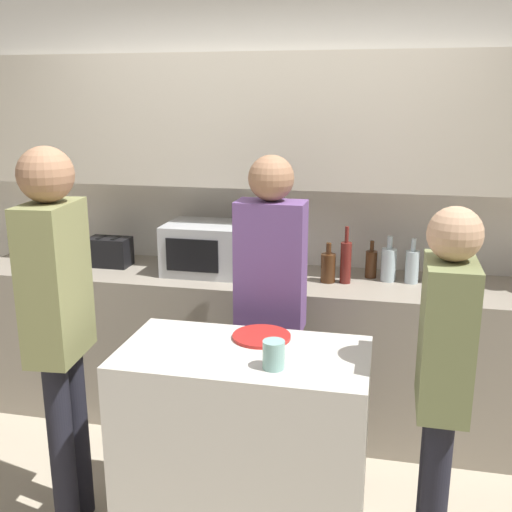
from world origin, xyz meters
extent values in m
cube|color=silver|center=(0.00, 1.74, 1.35)|extent=(6.40, 0.08, 2.70)
cube|color=beige|center=(0.00, 1.54, 1.83)|extent=(3.74, 0.32, 0.75)
cube|color=gray|center=(0.00, 1.39, 0.46)|extent=(3.60, 0.62, 0.93)
cube|color=beige|center=(0.13, 0.33, 0.46)|extent=(1.06, 0.56, 0.92)
cube|color=#B7BABC|center=(-0.34, 1.42, 1.08)|extent=(0.52, 0.38, 0.30)
cube|color=black|center=(-0.39, 1.22, 1.08)|extent=(0.31, 0.01, 0.19)
cube|color=black|center=(-1.00, 1.42, 1.02)|extent=(0.26, 0.16, 0.18)
cube|color=black|center=(-1.05, 1.42, 1.11)|extent=(0.02, 0.11, 0.01)
cube|color=black|center=(-0.95, 1.42, 1.11)|extent=(0.02, 0.11, 0.01)
cylinder|color=#472814|center=(0.38, 1.36, 1.01)|extent=(0.08, 0.08, 0.17)
cylinder|color=#472814|center=(0.38, 1.36, 1.13)|extent=(0.03, 0.03, 0.06)
cylinder|color=maroon|center=(0.48, 1.37, 1.05)|extent=(0.06, 0.06, 0.24)
cylinder|color=maroon|center=(0.48, 1.37, 1.21)|extent=(0.02, 0.02, 0.09)
cylinder|color=#472814|center=(0.62, 1.51, 1.01)|extent=(0.07, 0.07, 0.16)
cylinder|color=#472814|center=(0.62, 1.51, 1.12)|extent=(0.02, 0.02, 0.06)
cylinder|color=silver|center=(0.72, 1.46, 1.02)|extent=(0.09, 0.09, 0.19)
cylinder|color=silver|center=(0.72, 1.46, 1.16)|extent=(0.03, 0.03, 0.07)
cylinder|color=silver|center=(0.85, 1.45, 1.02)|extent=(0.08, 0.08, 0.19)
cylinder|color=silver|center=(0.85, 1.45, 1.15)|extent=(0.03, 0.03, 0.07)
cylinder|color=silver|center=(0.97, 1.50, 1.02)|extent=(0.08, 0.08, 0.17)
cylinder|color=silver|center=(0.97, 1.50, 1.14)|extent=(0.03, 0.03, 0.07)
cylinder|color=red|center=(0.18, 0.48, 0.93)|extent=(0.26, 0.26, 0.01)
cylinder|color=#85B8B0|center=(0.28, 0.19, 0.98)|extent=(0.09, 0.09, 0.11)
cylinder|color=black|center=(0.94, 0.24, 0.38)|extent=(0.11, 0.11, 0.76)
cylinder|color=black|center=(0.94, 0.40, 0.38)|extent=(0.11, 0.11, 0.76)
cube|color=olive|center=(0.94, 0.32, 1.07)|extent=(0.19, 0.34, 0.60)
sphere|color=tan|center=(0.94, 0.32, 1.47)|extent=(0.21, 0.21, 0.21)
cylinder|color=black|center=(0.22, 0.87, 0.41)|extent=(0.11, 0.11, 0.82)
cylinder|color=black|center=(0.06, 0.87, 0.41)|extent=(0.11, 0.11, 0.82)
cube|color=#664581|center=(0.14, 0.87, 1.15)|extent=(0.34, 0.20, 0.65)
sphere|color=#9E7051|center=(0.14, 0.87, 1.58)|extent=(0.22, 0.22, 0.22)
cylinder|color=black|center=(-0.68, 0.34, 0.43)|extent=(0.11, 0.11, 0.86)
cylinder|color=black|center=(-0.67, 0.18, 0.43)|extent=(0.11, 0.11, 0.86)
cube|color=olive|center=(-0.68, 0.26, 1.20)|extent=(0.22, 0.35, 0.68)
sphere|color=#9E7051|center=(-0.68, 0.26, 1.65)|extent=(0.23, 0.23, 0.23)
camera|label=1|loc=(0.68, -1.94, 1.96)|focal=42.00mm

